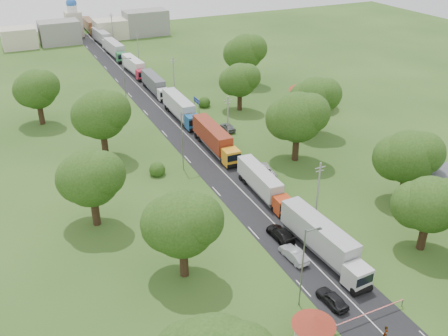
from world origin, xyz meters
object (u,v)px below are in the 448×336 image
guard_booth (314,326)px  info_sign (197,104)px  boom_barrier (360,317)px  car_lane_mid (294,254)px  car_lane_front (332,299)px  truck_0 (323,240)px  pedestrian_near (386,333)px

guard_booth → info_sign: size_ratio=1.07×
boom_barrier → car_lane_mid: 12.01m
car_lane_front → car_lane_mid: size_ratio=0.93×
guard_booth → car_lane_mid: size_ratio=0.98×
car_lane_front → car_lane_mid: (0.40, 8.39, 0.03)m
car_lane_mid → truck_0: bearing=163.8°
guard_booth → info_sign: 61.27m
boom_barrier → guard_booth: size_ratio=2.10×
car_lane_front → pedestrian_near: pedestrian_near is taller
guard_booth → pedestrian_near: size_ratio=2.61×
boom_barrier → guard_booth: (-5.84, -0.00, 1.27)m
car_lane_front → info_sign: bearing=-101.9°
boom_barrier → pedestrian_near: size_ratio=5.48×
guard_booth → truck_0: size_ratio=0.28×
truck_0 → car_lane_mid: bearing=167.8°
car_lane_front → truck_0: bearing=-122.3°
guard_booth → car_lane_mid: guard_booth is taller
guard_booth → car_lane_front: size_ratio=1.05×
car_lane_mid → pedestrian_near: pedestrian_near is taller
car_lane_front → pedestrian_near: (1.78, -6.45, 0.13)m
info_sign → car_lane_front: info_sign is taller
pedestrian_near → truck_0: bearing=49.2°
guard_booth → pedestrian_near: guard_booth is taller
guard_booth → car_lane_front: bearing=35.6°
info_sign → truck_0: size_ratio=0.26×
guard_booth → car_lane_front: (5.03, 3.61, -1.45)m
car_lane_mid → pedestrian_near: bearing=91.3°
guard_booth → car_lane_front: 6.36m
truck_0 → info_sign: bearing=86.1°
boom_barrier → guard_booth: guard_booth is taller
truck_0 → pedestrian_near: truck_0 is taller
boom_barrier → car_lane_front: 3.70m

